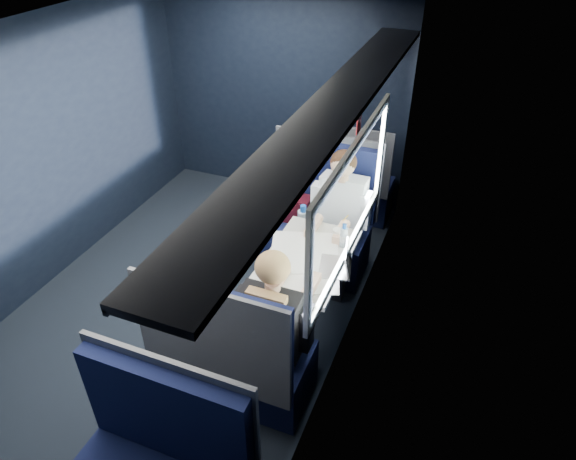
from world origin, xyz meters
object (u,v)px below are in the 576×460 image
at_px(table, 304,263).
at_px(seat_bay_near, 316,226).
at_px(seat_row_front, 344,183).
at_px(cup, 337,234).
at_px(woman, 277,319).
at_px(bottle_small, 344,236).
at_px(man, 338,215).
at_px(seat_bay_far, 235,358).
at_px(laptop, 341,263).

height_order(table, seat_bay_near, seat_bay_near).
relative_size(seat_row_front, cup, 12.16).
distance_m(woman, cup, 1.02).
xyz_separation_m(bottle_small, cup, (-0.07, 0.07, -0.04)).
bearing_deg(seat_bay_near, cup, -56.98).
bearing_deg(table, bottle_small, 44.19).
bearing_deg(man, table, -95.52).
bearing_deg(table, seat_bay_far, -101.78).
xyz_separation_m(man, cup, (0.10, -0.39, 0.07)).
distance_m(table, seat_bay_far, 0.93).
bearing_deg(table, seat_bay_near, 102.57).
distance_m(seat_row_front, man, 1.17).
height_order(man, cup, man).
bearing_deg(seat_bay_far, man, 80.97).
relative_size(table, cup, 10.48).
distance_m(man, laptop, 0.80).
bearing_deg(seat_bay_far, woman, 33.82).
bearing_deg(bottle_small, cup, 136.98).
bearing_deg(seat_row_front, laptop, -75.03).
relative_size(man, cup, 13.85).
relative_size(laptop, bottle_small, 1.59).
relative_size(table, bottle_small, 4.81).
bearing_deg(bottle_small, man, 111.24).
xyz_separation_m(seat_bay_far, woman, (0.25, 0.17, 0.31)).
bearing_deg(man, seat_bay_near, 146.43).
relative_size(seat_row_front, laptop, 3.52).
bearing_deg(woman, bottle_small, 79.32).
xyz_separation_m(table, man, (0.07, 0.70, 0.06)).
bearing_deg(seat_bay_near, woman, -80.58).
relative_size(table, seat_bay_near, 0.79).
distance_m(seat_bay_near, seat_row_front, 0.92).
bearing_deg(woman, table, 95.45).
xyz_separation_m(man, laptop, (0.25, -0.76, 0.08)).
bearing_deg(bottle_small, seat_bay_far, -111.04).
relative_size(woman, bottle_small, 6.36).
distance_m(bottle_small, cup, 0.11).
relative_size(seat_bay_far, bottle_small, 6.07).
bearing_deg(table, laptop, -10.33).
height_order(seat_bay_near, seat_row_front, seat_bay_near).
distance_m(man, bottle_small, 0.51).
bearing_deg(seat_row_front, woman, -84.30).
distance_m(man, cup, 0.41).
bearing_deg(woman, seat_row_front, 95.70).
distance_m(seat_bay_near, cup, 0.77).
xyz_separation_m(seat_bay_far, cup, (0.35, 1.18, 0.37)).
bearing_deg(seat_bay_near, seat_bay_far, -89.60).
relative_size(man, woman, 1.00).
xyz_separation_m(seat_bay_far, bottle_small, (0.43, 1.11, 0.42)).
height_order(bottle_small, cup, bottle_small).
height_order(seat_bay_far, laptop, seat_bay_far).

